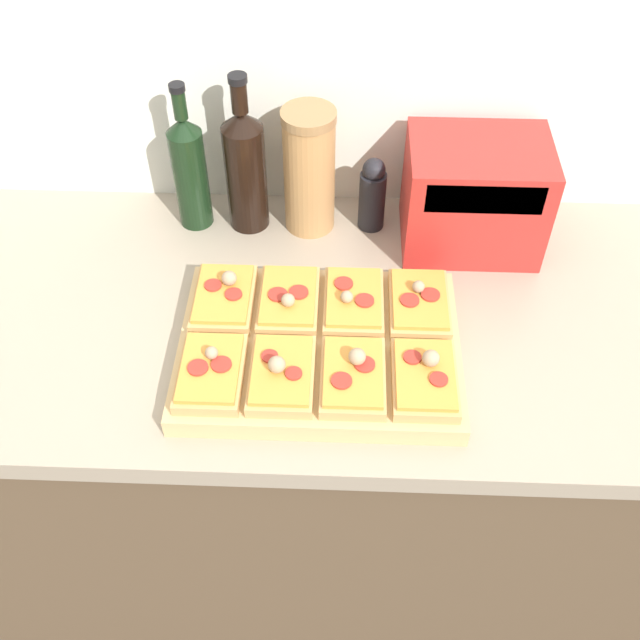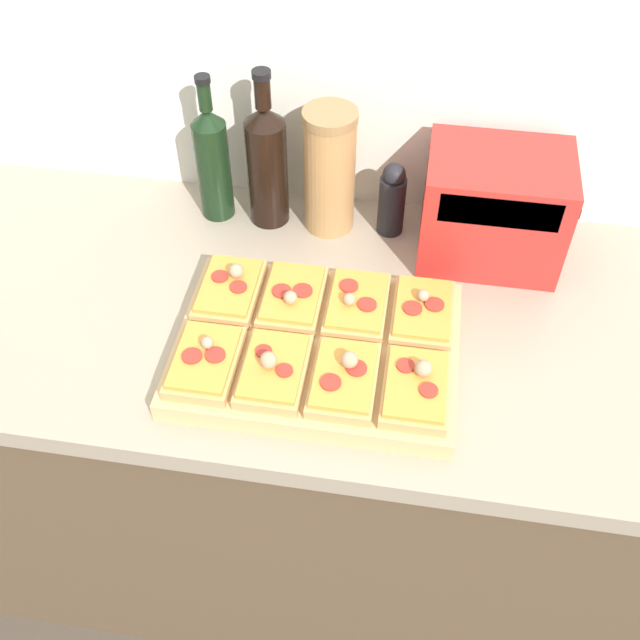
{
  "view_description": "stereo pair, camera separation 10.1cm",
  "coord_description": "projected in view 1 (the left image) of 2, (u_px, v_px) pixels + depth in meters",
  "views": [
    {
      "loc": [
        0.08,
        -0.59,
        1.85
      ],
      "look_at": [
        0.05,
        0.25,
        0.94
      ],
      "focal_mm": 42.0,
      "sensor_mm": 36.0,
      "label": 1
    },
    {
      "loc": [
        0.18,
        -0.58,
        1.85
      ],
      "look_at": [
        0.05,
        0.25,
        0.94
      ],
      "focal_mm": 42.0,
      "sensor_mm": 36.0,
      "label": 2
    }
  ],
  "objects": [
    {
      "name": "pizza_slice_front_left",
      "position": [
        211.0,
        372.0,
        1.17
      ],
      "size": [
        0.1,
        0.15,
        0.05
      ],
      "color": "tan",
      "rests_on": "cutting_board"
    },
    {
      "name": "pizza_slice_back_left",
      "position": [
        224.0,
        297.0,
        1.28
      ],
      "size": [
        0.1,
        0.15,
        0.05
      ],
      "color": "tan",
      "rests_on": "cutting_board"
    },
    {
      "name": "grain_jar_tall",
      "position": [
        309.0,
        171.0,
        1.4
      ],
      "size": [
        0.1,
        0.1,
        0.25
      ],
      "color": "#AD7F4C",
      "rests_on": "kitchen_counter"
    },
    {
      "name": "pizza_slice_back_midright",
      "position": [
        354.0,
        301.0,
        1.27
      ],
      "size": [
        0.1,
        0.15,
        0.05
      ],
      "color": "tan",
      "rests_on": "cutting_board"
    },
    {
      "name": "cutting_board",
      "position": [
        319.0,
        349.0,
        1.24
      ],
      "size": [
        0.46,
        0.34,
        0.04
      ],
      "primitive_type": "cube",
      "color": "tan",
      "rests_on": "kitchen_counter"
    },
    {
      "name": "wine_bottle",
      "position": [
        245.0,
        168.0,
        1.4
      ],
      "size": [
        0.08,
        0.08,
        0.32
      ],
      "color": "black",
      "rests_on": "kitchen_counter"
    },
    {
      "name": "wall_back",
      "position": [
        302.0,
        16.0,
        1.3
      ],
      "size": [
        6.0,
        0.06,
        2.5
      ],
      "color": "silver",
      "rests_on": "ground_plane"
    },
    {
      "name": "toaster_oven",
      "position": [
        474.0,
        195.0,
        1.38
      ],
      "size": [
        0.28,
        0.19,
        0.21
      ],
      "color": "red",
      "rests_on": "kitchen_counter"
    },
    {
      "name": "pizza_slice_front_midright",
      "position": [
        353.0,
        375.0,
        1.16
      ],
      "size": [
        0.1,
        0.15,
        0.06
      ],
      "color": "tan",
      "rests_on": "cutting_board"
    },
    {
      "name": "pizza_slice_back_right",
      "position": [
        419.0,
        303.0,
        1.27
      ],
      "size": [
        0.1,
        0.15,
        0.05
      ],
      "color": "tan",
      "rests_on": "cutting_board"
    },
    {
      "name": "pizza_slice_front_right",
      "position": [
        425.0,
        377.0,
        1.16
      ],
      "size": [
        0.1,
        0.15,
        0.06
      ],
      "color": "tan",
      "rests_on": "cutting_board"
    },
    {
      "name": "olive_oil_bottle",
      "position": [
        190.0,
        170.0,
        1.41
      ],
      "size": [
        0.07,
        0.07,
        0.3
      ],
      "color": "black",
      "rests_on": "kitchen_counter"
    },
    {
      "name": "kitchen_counter",
      "position": [
        299.0,
        446.0,
        1.65
      ],
      "size": [
        2.63,
        0.67,
        0.88
      ],
      "color": "brown",
      "rests_on": "ground_plane"
    },
    {
      "name": "pizza_slice_back_midleft",
      "position": [
        289.0,
        300.0,
        1.28
      ],
      "size": [
        0.1,
        0.15,
        0.05
      ],
      "color": "tan",
      "rests_on": "cutting_board"
    },
    {
      "name": "pepper_mill",
      "position": [
        372.0,
        194.0,
        1.43
      ],
      "size": [
        0.05,
        0.05,
        0.15
      ],
      "color": "black",
      "rests_on": "kitchen_counter"
    },
    {
      "name": "pizza_slice_front_midleft",
      "position": [
        282.0,
        374.0,
        1.17
      ],
      "size": [
        0.1,
        0.15,
        0.06
      ],
      "color": "tan",
      "rests_on": "cutting_board"
    }
  ]
}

